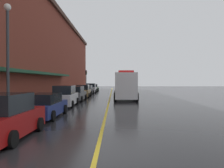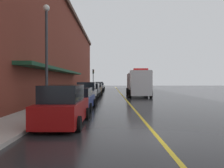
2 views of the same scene
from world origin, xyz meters
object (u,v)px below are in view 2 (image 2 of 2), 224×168
(parked_car_2, at_px, (87,92))
(traffic_light_near, at_px, (93,75))
(parked_car_3, at_px, (92,91))
(parked_car_5, at_px, (97,88))
(box_truck, at_px, (138,84))
(parking_meter_0, at_px, (56,96))
(parking_meter_3, at_px, (93,85))
(parked_car_6, at_px, (99,87))
(parked_car_0, at_px, (63,107))
(parked_car_7, at_px, (100,86))
(street_lamp_left, at_px, (46,45))
(parking_meter_1, at_px, (63,94))
(parked_car_4, at_px, (96,89))
(parked_car_1, at_px, (79,99))
(parking_meter_2, at_px, (90,86))

(parked_car_2, distance_m, traffic_light_near, 26.40)
(parked_car_3, height_order, parked_car_5, parked_car_3)
(parked_car_3, distance_m, box_truck, 6.27)
(parking_meter_0, bearing_deg, parking_meter_3, 90.00)
(parking_meter_0, bearing_deg, parked_car_6, 87.11)
(parked_car_0, distance_m, parking_meter_0, 4.77)
(parked_car_7, distance_m, parking_meter_0, 35.07)
(parked_car_0, xyz_separation_m, traffic_light_near, (-1.39, 37.91, 2.29))
(box_truck, distance_m, street_lamp_left, 16.57)
(parked_car_5, relative_size, box_truck, 0.56)
(parked_car_0, distance_m, parked_car_6, 34.10)
(parking_meter_1, relative_size, parking_meter_3, 1.00)
(parked_car_2, xyz_separation_m, parked_car_3, (0.07, 5.26, -0.09))
(parked_car_3, bearing_deg, box_truck, -69.71)
(parked_car_7, relative_size, traffic_light_near, 1.10)
(parked_car_3, relative_size, parked_car_5, 1.00)
(parking_meter_1, relative_size, traffic_light_near, 0.31)
(parked_car_2, bearing_deg, parked_car_4, -1.80)
(parked_car_3, distance_m, parking_meter_1, 10.20)
(traffic_light_near, bearing_deg, parked_car_5, -82.25)
(parked_car_4, xyz_separation_m, street_lamp_left, (-2.10, -18.26, 3.59))
(parked_car_5, relative_size, parking_meter_1, 3.34)
(street_lamp_left, bearing_deg, parking_meter_0, -4.00)
(parking_meter_0, relative_size, traffic_light_near, 0.31)
(parked_car_1, xyz_separation_m, parked_car_4, (0.04, 17.50, 0.07))
(parked_car_4, distance_m, parked_car_7, 16.74)
(parked_car_4, relative_size, parking_meter_1, 3.41)
(parked_car_1, distance_m, traffic_light_near, 32.70)
(parked_car_0, height_order, traffic_light_near, traffic_light_near)
(box_truck, xyz_separation_m, traffic_light_near, (-7.26, 19.05, 1.49))
(parking_meter_3, bearing_deg, box_truck, -69.04)
(parking_meter_3, bearing_deg, parking_meter_1, -90.00)
(parked_car_0, distance_m, parking_meter_3, 38.02)
(parked_car_4, distance_m, box_truck, 7.10)
(box_truck, bearing_deg, traffic_light_near, -157.96)
(parking_meter_1, bearing_deg, parked_car_5, 86.49)
(box_truck, bearing_deg, parking_meter_2, -144.86)
(parking_meter_2, bearing_deg, parked_car_4, -77.73)
(parked_car_6, bearing_deg, parking_meter_3, 20.40)
(parked_car_1, relative_size, parked_car_4, 1.08)
(parked_car_2, bearing_deg, parked_car_0, 179.39)
(parked_car_3, distance_m, parking_meter_3, 21.13)
(parked_car_7, height_order, parking_meter_0, parked_car_7)
(parked_car_6, bearing_deg, parked_car_5, 177.79)
(box_truck, bearing_deg, street_lamp_left, -27.85)
(parked_car_0, distance_m, parking_meter_2, 29.77)
(parked_car_4, height_order, parking_meter_3, parked_car_4)
(parked_car_0, bearing_deg, parking_meter_3, 3.57)
(parked_car_0, height_order, street_lamp_left, street_lamp_left)
(parked_car_5, bearing_deg, parking_meter_0, 178.90)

